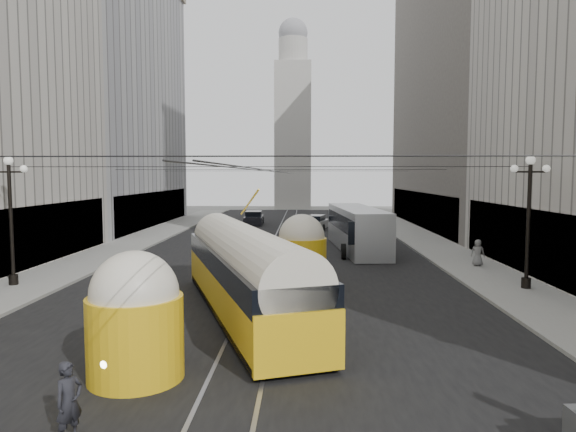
# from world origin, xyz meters

# --- Properties ---
(road) EXTENTS (20.00, 85.00, 0.02)m
(road) POSITION_xyz_m (0.00, 32.50, 0.00)
(road) COLOR black
(road) RESTS_ON ground
(sidewalk_left) EXTENTS (4.00, 72.00, 0.15)m
(sidewalk_left) POSITION_xyz_m (-12.00, 36.00, 0.07)
(sidewalk_left) COLOR gray
(sidewalk_left) RESTS_ON ground
(sidewalk_right) EXTENTS (4.00, 72.00, 0.15)m
(sidewalk_right) POSITION_xyz_m (12.00, 36.00, 0.07)
(sidewalk_right) COLOR gray
(sidewalk_right) RESTS_ON ground
(rail_left) EXTENTS (0.12, 85.00, 0.04)m
(rail_left) POSITION_xyz_m (-0.75, 32.50, 0.00)
(rail_left) COLOR gray
(rail_left) RESTS_ON ground
(rail_right) EXTENTS (0.12, 85.00, 0.04)m
(rail_right) POSITION_xyz_m (0.75, 32.50, 0.00)
(rail_right) COLOR gray
(rail_right) RESTS_ON ground
(building_left_far) EXTENTS (12.60, 28.60, 28.60)m
(building_left_far) POSITION_xyz_m (-19.99, 48.00, 14.31)
(building_left_far) COLOR #999999
(building_left_far) RESTS_ON ground
(building_right_far) EXTENTS (12.60, 32.60, 32.60)m
(building_right_far) POSITION_xyz_m (20.00, 48.00, 16.31)
(building_right_far) COLOR #514C47
(building_right_far) RESTS_ON ground
(distant_tower) EXTENTS (6.00, 6.00, 31.36)m
(distant_tower) POSITION_xyz_m (0.00, 80.00, 14.97)
(distant_tower) COLOR #B2AFA8
(distant_tower) RESTS_ON ground
(lamppost_left_mid) EXTENTS (1.86, 0.44, 6.37)m
(lamppost_left_mid) POSITION_xyz_m (-12.60, 18.00, 3.74)
(lamppost_left_mid) COLOR black
(lamppost_left_mid) RESTS_ON sidewalk_left
(lamppost_right_mid) EXTENTS (1.86, 0.44, 6.37)m
(lamppost_right_mid) POSITION_xyz_m (12.60, 18.00, 3.74)
(lamppost_right_mid) COLOR black
(lamppost_right_mid) RESTS_ON sidewalk_right
(catenary) EXTENTS (25.00, 72.00, 0.23)m
(catenary) POSITION_xyz_m (0.12, 31.49, 5.88)
(catenary) COLOR black
(catenary) RESTS_ON ground
(streetcar) EXTENTS (7.10, 15.70, 3.61)m
(streetcar) POSITION_xyz_m (-0.50, 13.39, 1.76)
(streetcar) COLOR yellow
(streetcar) RESTS_ON ground
(city_bus) EXTENTS (3.63, 12.66, 3.17)m
(city_bus) POSITION_xyz_m (5.81, 31.34, 1.74)
(city_bus) COLOR #A9ACAE
(city_bus) RESTS_ON ground
(sedan_white_far) EXTENTS (3.04, 4.93, 1.45)m
(sedan_white_far) POSITION_xyz_m (3.01, 45.96, 0.66)
(sedan_white_far) COLOR white
(sedan_white_far) RESTS_ON ground
(sedan_dark_far) EXTENTS (2.18, 4.91, 1.53)m
(sedan_dark_far) POSITION_xyz_m (-3.80, 50.77, 0.69)
(sedan_dark_far) COLOR black
(sedan_dark_far) RESTS_ON ground
(pedestrian_crossing_a) EXTENTS (0.67, 0.75, 1.73)m
(pedestrian_crossing_a) POSITION_xyz_m (-3.05, 3.48, 0.87)
(pedestrian_crossing_a) COLOR black
(pedestrian_crossing_a) RESTS_ON ground
(pedestrian_sidewalk_right) EXTENTS (0.91, 0.75, 1.60)m
(pedestrian_sidewalk_right) POSITION_xyz_m (12.30, 24.06, 0.95)
(pedestrian_sidewalk_right) COLOR slate
(pedestrian_sidewalk_right) RESTS_ON sidewalk_right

